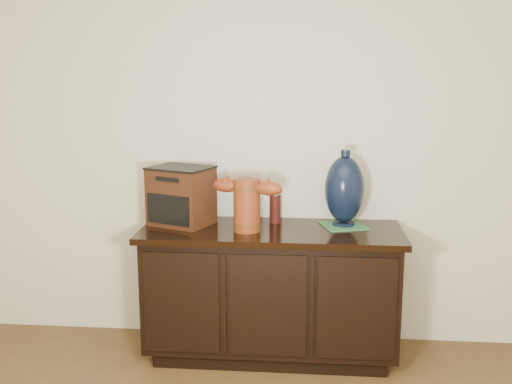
# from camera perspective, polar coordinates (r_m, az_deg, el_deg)

# --- Properties ---
(room) EXTENTS (5.00, 5.00, 5.00)m
(room) POSITION_cam_1_polar(r_m,az_deg,el_deg) (1.07, -5.98, -5.71)
(room) COLOR #51381B
(room) RESTS_ON ground
(sideboard) EXTENTS (1.46, 0.56, 0.75)m
(sideboard) POSITION_cam_1_polar(r_m,az_deg,el_deg) (3.46, 1.43, -9.44)
(sideboard) COLOR black
(sideboard) RESTS_ON ground
(terracotta_vessel) EXTENTS (0.41, 0.18, 0.29)m
(terracotta_vessel) POSITION_cam_1_polar(r_m,az_deg,el_deg) (3.27, -0.87, -0.94)
(terracotta_vessel) COLOR brown
(terracotta_vessel) RESTS_ON sideboard
(tv_radio) EXTENTS (0.41, 0.38, 0.33)m
(tv_radio) POSITION_cam_1_polar(r_m,az_deg,el_deg) (3.45, -7.14, -0.35)
(tv_radio) COLOR #371B0D
(tv_radio) RESTS_ON sideboard
(green_mat) EXTENTS (0.29, 0.29, 0.01)m
(green_mat) POSITION_cam_1_polar(r_m,az_deg,el_deg) (3.45, 8.32, -3.18)
(green_mat) COLOR #337142
(green_mat) RESTS_ON sideboard
(lamp_base) EXTENTS (0.28, 0.28, 0.43)m
(lamp_base) POSITION_cam_1_polar(r_m,az_deg,el_deg) (3.40, 8.42, 0.22)
(lamp_base) COLOR black
(lamp_base) RESTS_ON green_mat
(spray_can) EXTENTS (0.07, 0.07, 0.19)m
(spray_can) POSITION_cam_1_polar(r_m,az_deg,el_deg) (3.47, 1.83, -1.40)
(spray_can) COLOR #5A150F
(spray_can) RESTS_ON sideboard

